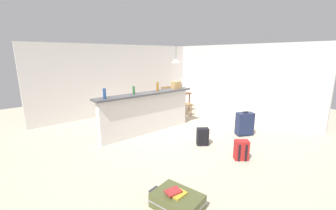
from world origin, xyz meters
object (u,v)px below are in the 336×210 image
at_px(dining_table, 174,95).
at_px(dining_chair_far_side, 165,97).
at_px(backpack_black, 203,137).
at_px(backpack_red, 241,150).
at_px(bottle_white, 182,84).
at_px(book_stack, 176,193).
at_px(pendant_lamp, 176,61).
at_px(suitcase_upright_navy, 245,123).
at_px(grocery_bag, 176,85).
at_px(dining_chair_near_partition, 183,102).
at_px(bottle_amber, 158,87).
at_px(bottle_green, 134,90).
at_px(bottle_blue, 104,94).
at_px(suitcase_flat_olive, 177,201).

distance_m(dining_table, dining_chair_far_side, 0.58).
distance_m(backpack_black, backpack_red, 1.03).
relative_size(bottle_white, book_stack, 1.03).
distance_m(pendant_lamp, backpack_black, 3.57).
distance_m(bottle_white, suitcase_upright_navy, 2.13).
height_order(grocery_bag, dining_table, grocery_bag).
distance_m(dining_chair_near_partition, dining_chair_far_side, 1.14).
xyz_separation_m(dining_chair_near_partition, book_stack, (-3.44, -3.41, -0.27)).
xyz_separation_m(dining_table, backpack_red, (-1.46, -3.76, -0.44)).
bearing_deg(suitcase_upright_navy, grocery_bag, 114.29).
bearing_deg(book_stack, backpack_black, 31.82).
bearing_deg(bottle_amber, suitcase_upright_navy, -50.31).
relative_size(bottle_green, dining_chair_far_side, 0.23).
bearing_deg(bottle_blue, grocery_bag, 1.29).
bearing_deg(dining_chair_near_partition, suitcase_flat_olive, -135.04).
bearing_deg(dining_table, backpack_black, -118.73).
xyz_separation_m(suitcase_upright_navy, book_stack, (-3.37, -0.94, -0.08)).
relative_size(bottle_blue, bottle_green, 1.18).
relative_size(bottle_blue, bottle_white, 0.87).
distance_m(bottle_white, backpack_red, 2.83).
bearing_deg(dining_table, suitcase_flat_olive, -131.18).
height_order(suitcase_flat_olive, suitcase_upright_navy, suitcase_upright_navy).
distance_m(bottle_white, suitcase_flat_olive, 4.05).
xyz_separation_m(dining_table, book_stack, (-3.51, -3.98, -0.40)).
height_order(bottle_white, dining_chair_near_partition, bottle_white).
height_order(bottle_green, dining_chair_near_partition, bottle_green).
bearing_deg(dining_chair_near_partition, pendant_lamp, 76.47).
bearing_deg(bottle_amber, grocery_bag, 0.09).
xyz_separation_m(grocery_bag, suitcase_upright_navy, (0.84, -1.85, -0.92)).
xyz_separation_m(bottle_green, suitcase_flat_olive, (-1.06, -2.83, -1.14)).
bearing_deg(book_stack, bottle_white, 45.00).
height_order(dining_chair_near_partition, backpack_black, dining_chair_near_partition).
height_order(bottle_amber, backpack_red, bottle_amber).
relative_size(bottle_white, pendant_lamp, 0.42).
xyz_separation_m(bottle_white, suitcase_flat_olive, (-2.72, -2.75, -1.18)).
relative_size(bottle_white, suitcase_upright_navy, 0.43).
xyz_separation_m(bottle_white, book_stack, (-2.74, -2.74, -1.04)).
distance_m(pendant_lamp, book_stack, 5.59).
bearing_deg(pendant_lamp, dining_chair_near_partition, -103.53).
bearing_deg(grocery_bag, bottle_blue, -178.71).
relative_size(suitcase_upright_navy, book_stack, 2.39).
bearing_deg(bottle_green, bottle_blue, -174.39).
bearing_deg(dining_chair_near_partition, bottle_blue, -168.22).
distance_m(bottle_amber, backpack_red, 2.79).
xyz_separation_m(dining_table, backpack_black, (-1.50, -2.73, -0.44)).
height_order(dining_table, dining_chair_far_side, dining_chair_far_side).
relative_size(backpack_red, book_stack, 1.50).
bearing_deg(bottle_white, grocery_bag, 166.25).
bearing_deg(dining_table, bottle_blue, -159.20).
distance_m(dining_chair_near_partition, suitcase_upright_navy, 2.48).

